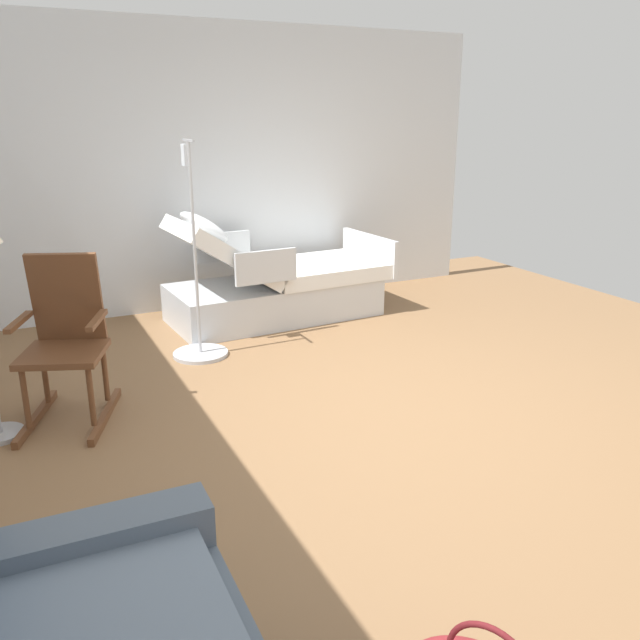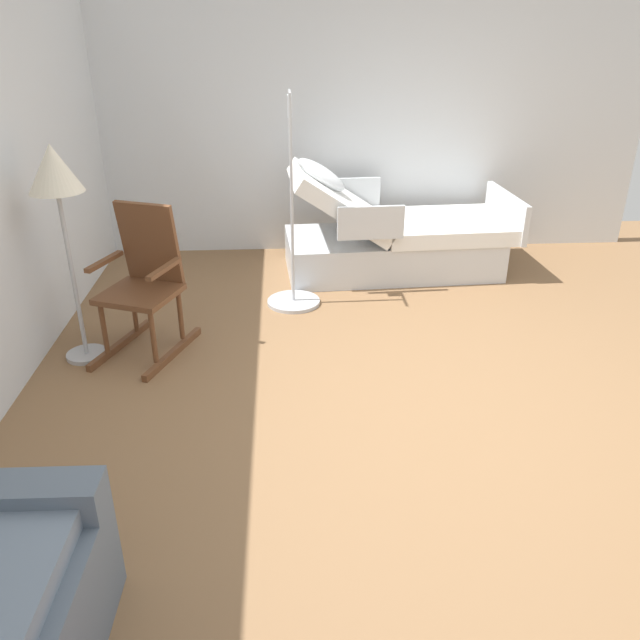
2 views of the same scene
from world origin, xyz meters
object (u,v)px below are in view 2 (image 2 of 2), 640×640
(hospital_bed, at_px, (393,239))
(iv_pole, at_px, (293,275))
(rocking_chair, at_px, (144,283))
(floor_lamp, at_px, (56,184))

(hospital_bed, height_order, iv_pole, iv_pole)
(hospital_bed, distance_m, rocking_chair, 2.45)
(hospital_bed, bearing_deg, floor_lamp, 122.47)
(floor_lamp, height_order, iv_pole, iv_pole)
(rocking_chair, height_order, floor_lamp, floor_lamp)
(hospital_bed, distance_m, iv_pole, 1.18)
(hospital_bed, height_order, rocking_chair, hospital_bed)
(floor_lamp, distance_m, iv_pole, 1.97)
(iv_pole, bearing_deg, floor_lamp, 119.58)
(hospital_bed, relative_size, rocking_chair, 2.01)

